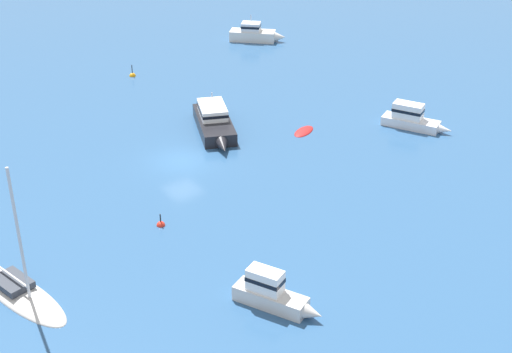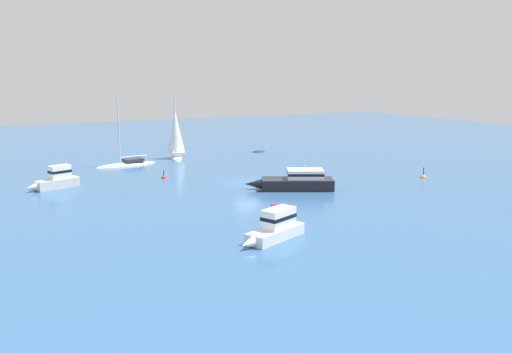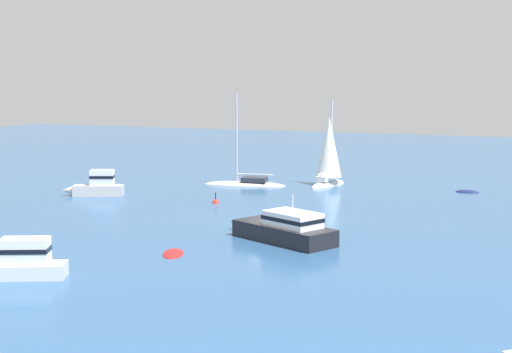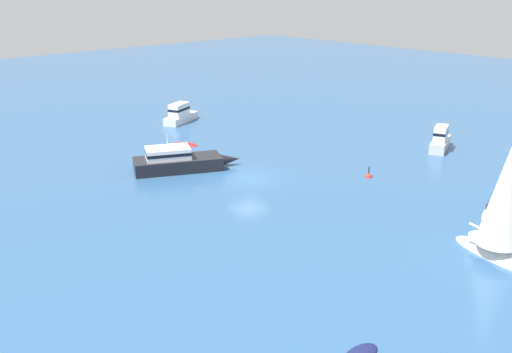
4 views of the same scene
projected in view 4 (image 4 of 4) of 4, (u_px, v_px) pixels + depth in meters
The scene contains 8 objects.
ground_plane at pixel (249, 178), 42.82m from camera, with size 160.00×160.00×0.00m, color #2D5684.
motor_cruiser at pixel (179, 160), 44.26m from camera, with size 8.23×5.33×2.95m.
yacht at pixel (502, 209), 29.85m from camera, with size 2.84×5.37×8.20m.
sailboat at pixel (506, 207), 37.04m from camera, with size 7.75×3.34×8.60m.
rib at pixel (186, 145), 51.27m from camera, with size 1.99×2.71×0.33m.
powerboat at pixel (441, 140), 49.75m from camera, with size 5.10×2.87×2.16m.
motor_cruiser_2 at pixel (181, 114), 59.14m from camera, with size 5.64×3.27×2.01m.
mooring_buoy at pixel (369, 177), 42.96m from camera, with size 0.55×0.55×1.10m.
Camera 4 is at (27.10, 29.96, 14.20)m, focal length 40.06 mm.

